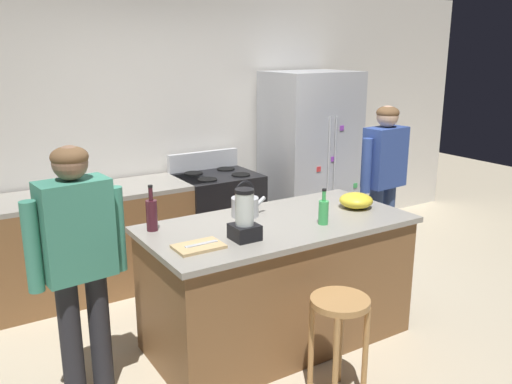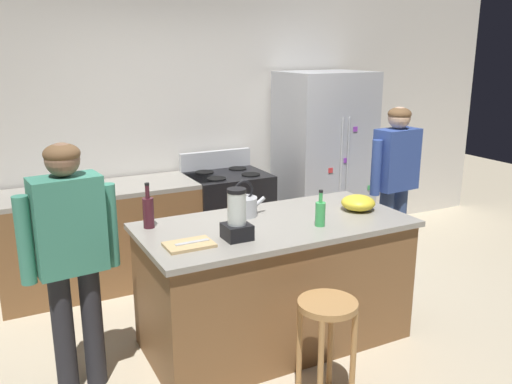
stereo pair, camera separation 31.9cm
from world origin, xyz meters
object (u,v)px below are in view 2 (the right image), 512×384
bar_stool (327,324)px  bottle_wine (148,211)px  blender_appliance (237,218)px  cutting_board (189,245)px  kitchen_island (275,282)px  bottle_soda (320,213)px  person_by_island_left (71,247)px  refrigerator (323,162)px  stove_range (228,218)px  chef_knife (192,242)px  person_by_sink_right (395,176)px  tea_kettle (244,206)px  mixing_bowl (358,203)px

bar_stool → bottle_wine: bearing=125.1°
blender_appliance → cutting_board: blender_appliance is taller
cutting_board → kitchen_island: bearing=13.2°
kitchen_island → bottle_soda: bearing=-41.3°
bottle_soda → bottle_wine: bearing=154.5°
person_by_island_left → refrigerator: bearing=27.2°
stove_range → bottle_soda: 1.82m
stove_range → bottle_wine: (-1.14, -1.23, 0.57)m
stove_range → refrigerator: bearing=-1.3°
chef_knife → person_by_island_left: bearing=161.5°
person_by_sink_right → chef_knife: bearing=-162.5°
cutting_board → tea_kettle: bearing=35.1°
kitchen_island → person_by_island_left: (-1.38, 0.05, 0.50)m
person_by_island_left → bottle_soda: 1.64m
blender_appliance → mixing_bowl: blender_appliance is taller
person_by_island_left → cutting_board: 0.71m
chef_knife → person_by_sink_right: bearing=16.6°
kitchen_island → bottle_wine: bearing=160.1°
stove_range → person_by_island_left: 2.30m
bar_stool → mixing_bowl: size_ratio=2.61×
refrigerator → person_by_sink_right: size_ratio=1.17×
mixing_bowl → tea_kettle: (-0.83, 0.27, 0.02)m
bottle_soda → mixing_bowl: size_ratio=1.00×
refrigerator → bottle_wine: refrigerator is taller
blender_appliance → bottle_soda: blender_appliance is taller
person_by_island_left → chef_knife: 0.73m
mixing_bowl → chef_knife: bearing=-174.4°
mixing_bowl → chef_knife: mixing_bowl is taller
bar_stool → refrigerator: bearing=56.5°
mixing_bowl → bar_stool: bearing=-136.4°
person_by_sink_right → blender_appliance: 2.10m
stove_range → person_by_sink_right: person_by_sink_right is taller
person_by_sink_right → bottle_wine: 2.42m
stove_range → person_by_island_left: bearing=-139.1°
refrigerator → kitchen_island: bearing=-133.6°
person_by_sink_right → cutting_board: person_by_sink_right is taller
person_by_island_left → bottle_wine: bearing=23.9°
kitchen_island → person_by_sink_right: bearing=19.2°
bar_stool → blender_appliance: (-0.31, 0.59, 0.54)m
bottle_wine → person_by_sink_right: bearing=5.9°
kitchen_island → tea_kettle: tea_kettle is taller
person_by_island_left → bottle_wine: person_by_island_left is taller
kitchen_island → refrigerator: 2.12m
refrigerator → stove_range: bearing=178.7°
kitchen_island → person_by_island_left: person_by_island_left is taller
kitchen_island → bar_stool: size_ratio=2.87×
kitchen_island → bottle_soda: (0.24, -0.21, 0.55)m
kitchen_island → person_by_island_left: 1.47m
blender_appliance → bottle_soda: size_ratio=1.31×
refrigerator → stove_range: refrigerator is taller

